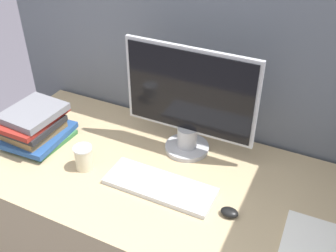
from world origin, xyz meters
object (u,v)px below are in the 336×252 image
(monitor, at_px, (189,104))
(keyboard, at_px, (160,186))
(mouse, at_px, (229,212))
(coffee_cup, at_px, (84,158))
(book_stack, at_px, (35,126))

(monitor, bearing_deg, keyboard, -89.34)
(monitor, relative_size, mouse, 8.58)
(coffee_cup, bearing_deg, monitor, 42.21)
(keyboard, height_order, mouse, mouse)
(keyboard, bearing_deg, coffee_cup, -175.54)
(keyboard, bearing_deg, book_stack, 176.87)
(monitor, xyz_separation_m, book_stack, (-0.63, -0.24, -0.15))
(book_stack, bearing_deg, monitor, 20.74)
(coffee_cup, bearing_deg, keyboard, 4.46)
(monitor, relative_size, coffee_cup, 5.45)
(coffee_cup, height_order, book_stack, book_stack)
(keyboard, relative_size, mouse, 6.61)
(monitor, xyz_separation_m, keyboard, (0.00, -0.27, -0.22))
(mouse, distance_m, coffee_cup, 0.62)
(monitor, distance_m, book_stack, 0.69)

